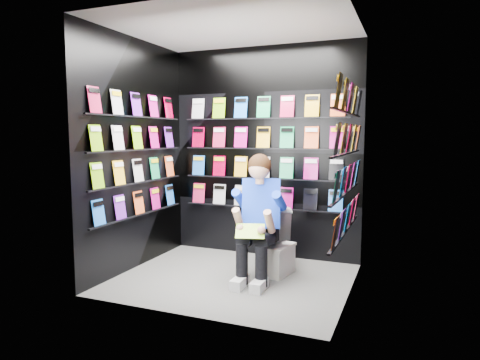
% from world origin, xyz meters
% --- Properties ---
extents(floor, '(2.40, 2.40, 0.00)m').
position_xyz_m(floor, '(0.00, 0.00, 0.00)').
color(floor, '#62625F').
rests_on(floor, ground).
extents(ceiling, '(2.40, 2.40, 0.00)m').
position_xyz_m(ceiling, '(0.00, 0.00, 2.60)').
color(ceiling, white).
rests_on(ceiling, floor).
extents(wall_back, '(2.40, 0.04, 2.60)m').
position_xyz_m(wall_back, '(0.00, 1.00, 1.30)').
color(wall_back, black).
rests_on(wall_back, floor).
extents(wall_front, '(2.40, 0.04, 2.60)m').
position_xyz_m(wall_front, '(0.00, -1.00, 1.30)').
color(wall_front, black).
rests_on(wall_front, floor).
extents(wall_left, '(0.04, 2.00, 2.60)m').
position_xyz_m(wall_left, '(-1.20, 0.00, 1.30)').
color(wall_left, black).
rests_on(wall_left, floor).
extents(wall_right, '(0.04, 2.00, 2.60)m').
position_xyz_m(wall_right, '(1.20, 0.00, 1.30)').
color(wall_right, black).
rests_on(wall_right, floor).
extents(comics_back, '(2.10, 0.06, 1.37)m').
position_xyz_m(comics_back, '(0.00, 0.97, 1.31)').
color(comics_back, '#C51F50').
rests_on(comics_back, wall_back).
extents(comics_left, '(0.06, 1.70, 1.37)m').
position_xyz_m(comics_left, '(-1.17, 0.00, 1.31)').
color(comics_left, '#C51F50').
rests_on(comics_left, wall_left).
extents(comics_right, '(0.06, 1.70, 1.37)m').
position_xyz_m(comics_right, '(1.17, 0.00, 1.31)').
color(comics_right, '#C51F50').
rests_on(comics_right, wall_right).
extents(toilet, '(0.62, 0.84, 0.73)m').
position_xyz_m(toilet, '(0.27, 0.54, 0.37)').
color(toilet, white).
rests_on(toilet, floor).
extents(longbox, '(0.29, 0.43, 0.30)m').
position_xyz_m(longbox, '(0.40, 0.32, 0.15)').
color(longbox, silver).
rests_on(longbox, floor).
extents(longbox_lid, '(0.31, 0.46, 0.03)m').
position_xyz_m(longbox_lid, '(0.40, 0.32, 0.31)').
color(longbox_lid, silver).
rests_on(longbox_lid, longbox).
extents(reader, '(0.74, 0.91, 1.44)m').
position_xyz_m(reader, '(0.27, 0.16, 0.78)').
color(reader, blue).
rests_on(reader, toilet).
extents(held_comic, '(0.32, 0.24, 0.12)m').
position_xyz_m(held_comic, '(0.27, -0.19, 0.58)').
color(held_comic, green).
rests_on(held_comic, reader).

